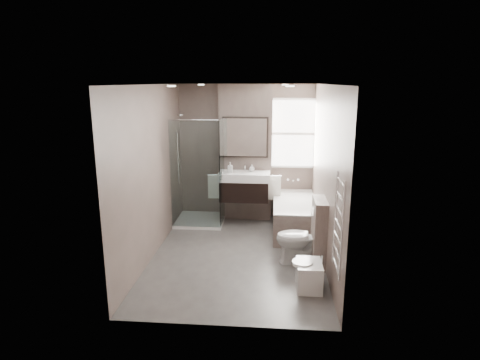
# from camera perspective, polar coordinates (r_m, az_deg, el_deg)

# --- Properties ---
(room) EXTENTS (2.70, 3.90, 2.70)m
(room) POSITION_cam_1_polar(r_m,az_deg,el_deg) (5.98, -0.34, 0.89)
(room) COLOR #4C4946
(room) RESTS_ON ground
(vanity_pier) EXTENTS (1.00, 0.25, 2.60)m
(vanity_pier) POSITION_cam_1_polar(r_m,az_deg,el_deg) (7.72, 0.81, 3.84)
(vanity_pier) COLOR #63554E
(vanity_pier) RESTS_ON ground
(vanity) EXTENTS (0.95, 0.47, 0.66)m
(vanity) POSITION_cam_1_polar(r_m,az_deg,el_deg) (7.50, 0.62, -0.84)
(vanity) COLOR black
(vanity) RESTS_ON vanity_pier
(mirror_cabinet) EXTENTS (0.86, 0.08, 0.76)m
(mirror_cabinet) POSITION_cam_1_polar(r_m,az_deg,el_deg) (7.51, 0.74, 6.10)
(mirror_cabinet) COLOR black
(mirror_cabinet) RESTS_ON vanity_pier
(towel_left) EXTENTS (0.24, 0.06, 0.44)m
(towel_left) POSITION_cam_1_polar(r_m,az_deg,el_deg) (7.54, -3.64, -0.94)
(towel_left) COLOR white
(towel_left) RESTS_ON vanity_pier
(towel_right) EXTENTS (0.24, 0.06, 0.44)m
(towel_right) POSITION_cam_1_polar(r_m,az_deg,el_deg) (7.47, 4.90, -1.12)
(towel_right) COLOR white
(towel_right) RESTS_ON vanity_pier
(shower_enclosure) EXTENTS (0.90, 0.90, 2.00)m
(shower_enclosure) POSITION_cam_1_polar(r_m,az_deg,el_deg) (7.58, -5.11, -2.69)
(shower_enclosure) COLOR white
(shower_enclosure) RESTS_ON ground
(bathtub) EXTENTS (0.75, 1.60, 0.57)m
(bathtub) POSITION_cam_1_polar(r_m,az_deg,el_deg) (7.30, 7.71, -4.86)
(bathtub) COLOR #63554E
(bathtub) RESTS_ON ground
(window) EXTENTS (0.98, 0.06, 1.33)m
(window) POSITION_cam_1_polar(r_m,az_deg,el_deg) (7.75, 7.57, 6.57)
(window) COLOR white
(window) RESTS_ON room
(toilet) EXTENTS (0.75, 0.43, 0.76)m
(toilet) POSITION_cam_1_polar(r_m,az_deg,el_deg) (6.05, 8.77, -8.24)
(toilet) COLOR white
(toilet) RESTS_ON ground
(cistern_box) EXTENTS (0.19, 0.55, 1.00)m
(cistern_box) POSITION_cam_1_polar(r_m,az_deg,el_deg) (6.00, 11.15, -7.35)
(cistern_box) COLOR #63554E
(cistern_box) RESTS_ON ground
(bidet) EXTENTS (0.39, 0.45, 0.47)m
(bidet) POSITION_cam_1_polar(r_m,az_deg,el_deg) (5.45, 9.73, -13.13)
(bidet) COLOR white
(bidet) RESTS_ON ground
(towel_radiator) EXTENTS (0.03, 0.49, 1.10)m
(towel_radiator) POSITION_cam_1_polar(r_m,az_deg,el_deg) (4.54, 13.85, -6.18)
(towel_radiator) COLOR silver
(towel_radiator) RESTS_ON room
(soap_bottle_a) EXTENTS (0.09, 0.09, 0.19)m
(soap_bottle_a) POSITION_cam_1_polar(r_m,az_deg,el_deg) (7.41, -1.42, 1.80)
(soap_bottle_a) COLOR white
(soap_bottle_a) RESTS_ON vanity
(soap_bottle_b) EXTENTS (0.10, 0.10, 0.13)m
(soap_bottle_b) POSITION_cam_1_polar(r_m,az_deg,el_deg) (7.52, 1.68, 1.74)
(soap_bottle_b) COLOR white
(soap_bottle_b) RESTS_ON vanity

